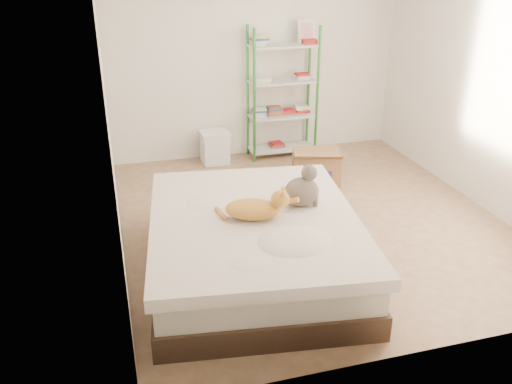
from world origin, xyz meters
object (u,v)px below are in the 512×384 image
object	(u,v)px
grey_cat	(302,186)
cardboard_box	(316,167)
white_bin	(215,147)
orange_cat	(252,207)
shelf_unit	(283,94)
bed	(254,245)

from	to	relation	value
grey_cat	cardboard_box	world-z (taller)	grey_cat
white_bin	orange_cat	bearing A→B (deg)	-94.94
orange_cat	white_bin	distance (m)	2.74
grey_cat	white_bin	xyz separation A→B (m)	(-0.23, 2.57, -0.51)
grey_cat	shelf_unit	size ratio (longest dim) A/B	0.21
cardboard_box	white_bin	size ratio (longest dim) A/B	1.54
bed	shelf_unit	bearing A→B (deg)	74.81
grey_cat	white_bin	size ratio (longest dim) A/B	0.89
orange_cat	grey_cat	bearing A→B (deg)	33.99
shelf_unit	white_bin	bearing A→B (deg)	-178.07
bed	white_bin	size ratio (longest dim) A/B	5.59
shelf_unit	cardboard_box	bearing A→B (deg)	-83.73
shelf_unit	white_bin	size ratio (longest dim) A/B	4.18
bed	white_bin	xyz separation A→B (m)	(0.21, 2.66, -0.06)
orange_cat	shelf_unit	distance (m)	2.97
grey_cat	shelf_unit	xyz separation A→B (m)	(0.69, 2.60, 0.11)
cardboard_box	white_bin	xyz separation A→B (m)	(-1.03, 0.95, 0.02)
grey_cat	bed	bearing A→B (deg)	104.10
orange_cat	white_bin	bearing A→B (deg)	103.80
bed	white_bin	bearing A→B (deg)	93.10
bed	cardboard_box	bearing A→B (deg)	61.76
grey_cat	shelf_unit	distance (m)	2.69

